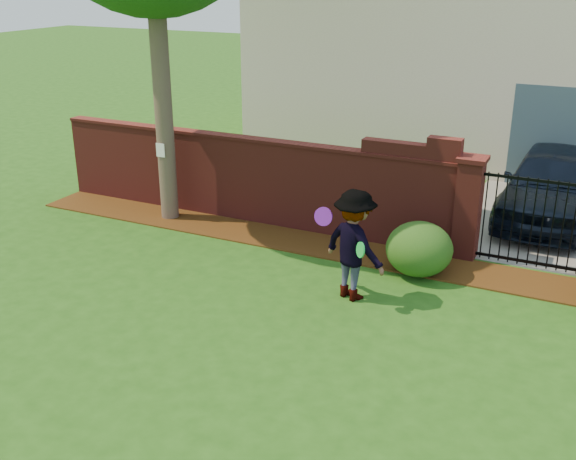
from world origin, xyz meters
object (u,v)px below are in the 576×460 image
at_px(car, 550,188).
at_px(frisbee_purple, 323,216).
at_px(frisbee_green, 360,250).
at_px(man, 352,246).

height_order(car, frisbee_purple, car).
distance_m(car, frisbee_green, 5.67).
distance_m(man, frisbee_green, 0.39).
bearing_deg(car, frisbee_purple, -117.66).
relative_size(frisbee_purple, frisbee_green, 1.22).
xyz_separation_m(man, frisbee_green, (0.24, -0.30, 0.08)).
relative_size(man, frisbee_purple, 6.01).
xyz_separation_m(car, frisbee_purple, (-2.86, -5.00, 0.57)).
distance_m(frisbee_purple, frisbee_green, 0.82).
bearing_deg(car, frisbee_green, -110.20).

